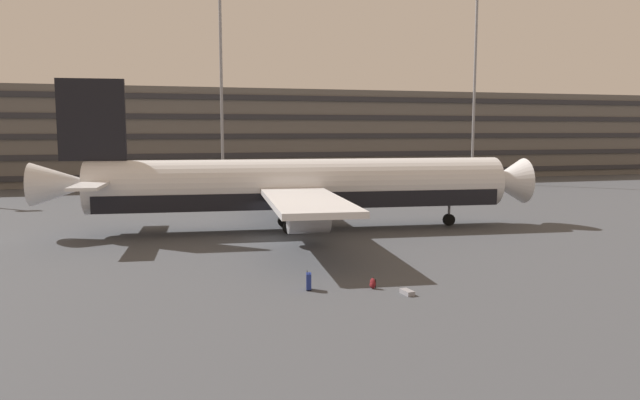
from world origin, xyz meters
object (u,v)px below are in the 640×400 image
at_px(airliner, 297,187).
at_px(backpack_silver, 373,284).
at_px(suitcase_black, 407,292).
at_px(suitcase_navy, 309,281).

distance_m(airliner, backpack_silver, 17.11).
bearing_deg(suitcase_black, backpack_silver, 130.51).
bearing_deg(suitcase_black, suitcase_navy, 154.50).
bearing_deg(backpack_silver, airliner, 88.61).
height_order(suitcase_navy, backpack_silver, suitcase_navy).
xyz_separation_m(airliner, suitcase_navy, (-3.32, -16.25, -2.80)).
bearing_deg(suitcase_black, airliner, 92.32).
xyz_separation_m(suitcase_navy, suitcase_black, (4.06, -1.94, -0.31)).
relative_size(suitcase_navy, suitcase_black, 1.11).
height_order(airliner, suitcase_black, airliner).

